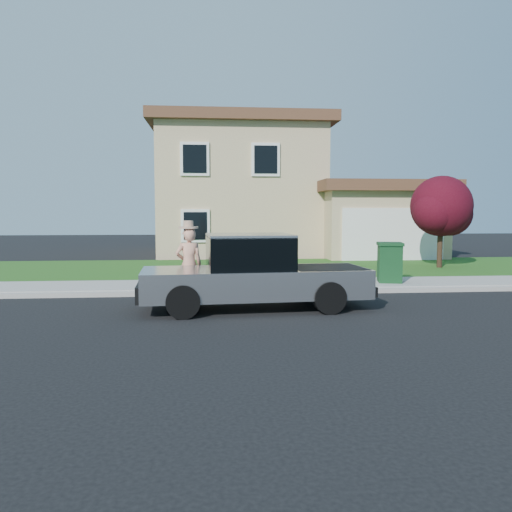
% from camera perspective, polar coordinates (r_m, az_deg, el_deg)
% --- Properties ---
extents(ground, '(80.00, 80.00, 0.00)m').
position_cam_1_polar(ground, '(10.68, 3.00, -6.92)').
color(ground, black).
rests_on(ground, ground).
extents(curb, '(40.00, 0.20, 0.12)m').
position_cam_1_polar(curb, '(13.65, 5.44, -4.06)').
color(curb, gray).
rests_on(curb, ground).
extents(sidewalk, '(40.00, 2.00, 0.15)m').
position_cam_1_polar(sidewalk, '(14.72, 4.65, -3.34)').
color(sidewalk, gray).
rests_on(sidewalk, ground).
extents(lawn, '(40.00, 7.00, 0.10)m').
position_cam_1_polar(lawn, '(19.13, 2.36, -1.47)').
color(lawn, '#134514').
rests_on(lawn, ground).
extents(house, '(14.00, 11.30, 6.85)m').
position_cam_1_polar(house, '(26.89, 0.85, 7.05)').
color(house, tan).
rests_on(house, ground).
extents(pickup_truck, '(5.34, 2.17, 1.72)m').
position_cam_1_polar(pickup_truck, '(11.37, -0.24, -2.09)').
color(pickup_truck, black).
rests_on(pickup_truck, ground).
extents(woman, '(0.73, 0.55, 2.00)m').
position_cam_1_polar(woman, '(12.51, -7.68, -0.81)').
color(woman, tan).
rests_on(woman, ground).
extents(ornamental_tree, '(2.55, 2.30, 3.49)m').
position_cam_1_polar(ornamental_tree, '(20.31, 20.47, 5.05)').
color(ornamental_tree, black).
rests_on(ornamental_tree, lawn).
extents(trash_bin, '(0.88, 0.97, 1.17)m').
position_cam_1_polar(trash_bin, '(15.27, 15.02, -0.66)').
color(trash_bin, '#0F3819').
rests_on(trash_bin, sidewalk).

